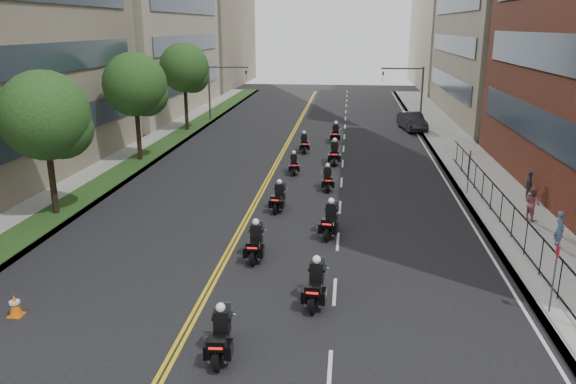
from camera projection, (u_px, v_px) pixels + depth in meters
name	position (u px, v px, depth m)	size (l,w,h in m)	color
ground	(218.00, 365.00, 16.12)	(160.00, 160.00, 0.00)	black
sidewalk_right	(471.00, 166.00, 38.68)	(4.00, 90.00, 0.15)	gray
sidewalk_left	(135.00, 157.00, 41.16)	(4.00, 90.00, 0.15)	gray
grass_strip	(145.00, 156.00, 41.05)	(2.00, 90.00, 0.04)	#1C3814
building_right_far	(472.00, 0.00, 84.52)	(15.00, 28.00, 26.00)	#A9A288
building_left_far	(191.00, 2.00, 89.01)	(16.00, 28.00, 26.00)	#766656
iron_fence	(507.00, 214.00, 26.16)	(0.05, 28.00, 1.50)	black
street_trees	(104.00, 99.00, 33.52)	(4.40, 38.40, 7.98)	black
traffic_signal_right	(412.00, 87.00, 54.10)	(4.09, 0.20, 5.60)	#3F3F44
traffic_signal_left	(218.00, 84.00, 56.07)	(4.09, 0.20, 5.60)	#3F3F44
motorcycle_0	(221.00, 336.00, 16.37)	(0.57, 2.25, 1.66)	black
motorcycle_1	(316.00, 285.00, 19.50)	(0.60, 2.37, 1.75)	black
motorcycle_2	(256.00, 243.00, 23.28)	(0.54, 2.33, 1.72)	black
motorcycle_3	(330.00, 221.00, 25.86)	(0.73, 2.41, 1.78)	black
motorcycle_4	(279.00, 198.00, 29.46)	(0.62, 2.24, 1.65)	black
motorcycle_5	(327.00, 179.00, 33.17)	(0.60, 2.14, 1.58)	black
motorcycle_6	(294.00, 165.00, 36.78)	(0.62, 2.05, 1.52)	black
motorcycle_7	(334.00, 154.00, 39.26)	(0.58, 2.50, 1.85)	black
motorcycle_8	(304.00, 144.00, 42.97)	(0.68, 2.23, 1.65)	black
motorcycle_9	(336.00, 134.00, 46.54)	(0.56, 2.43, 1.79)	black
parked_sedan	(412.00, 121.00, 52.06)	(1.73, 4.96, 1.63)	black
pedestrian_a	(560.00, 229.00, 24.14)	(0.59, 0.39, 1.62)	#455B80
pedestrian_b	(532.00, 203.00, 27.48)	(0.83, 0.64, 1.70)	#995357
pedestrian_c	(529.00, 185.00, 30.83)	(0.92, 0.38, 1.58)	#48464E
traffic_cone	(15.00, 306.00, 18.75)	(0.46, 0.46, 0.77)	orange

